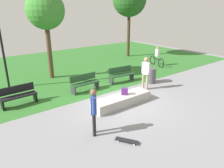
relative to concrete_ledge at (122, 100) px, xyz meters
name	(u,v)px	position (x,y,z in m)	size (l,w,h in m)	color
ground_plane	(122,101)	(0.26, 0.28, -0.22)	(28.00, 28.00, 0.00)	gray
grass_lawn	(57,68)	(0.26, 7.91, -0.22)	(26.60, 12.73, 0.01)	#2D6B28
concrete_ledge	(122,100)	(0.00, 0.00, 0.00)	(3.00, 0.78, 0.44)	#A8A59E
backpack_on_ledge	(125,91)	(0.21, 0.05, 0.38)	(0.28, 0.20, 0.32)	#4C1E66
skater_performing_trick	(94,109)	(-2.36, -1.29, 0.80)	(0.34, 0.38, 1.74)	black
skater_watching	(146,71)	(2.28, 0.73, 0.86)	(0.36, 0.37, 1.82)	tan
skateboard_by_ledge	(127,141)	(-1.77, -2.37, -0.16)	(0.60, 0.78, 0.08)	black
park_bench_near_path	(121,74)	(2.06, 2.54, 0.26)	(1.64, 0.64, 0.91)	#1E4223
park_bench_far_right	(84,82)	(-0.47, 2.58, 0.26)	(1.62, 0.53, 0.91)	#1E4223
park_bench_near_lamppost	(18,95)	(-3.81, 2.93, 0.26)	(1.62, 0.53, 0.91)	black
tree_slender_maple	(45,11)	(-0.98, 5.91, 3.88)	(2.27, 2.27, 5.29)	#4C3823
tree_young_birch	(129,0)	(7.23, 7.74, 4.69)	(2.92, 2.92, 6.41)	#42301E
lamp_post	(1,38)	(-3.65, 5.60, 2.58)	(0.28, 0.28, 4.66)	black
trash_bin	(151,76)	(3.38, 1.32, 0.23)	(0.59, 0.59, 0.90)	#4C4C51
cyclist_on_bicycle	(157,58)	(6.69, 3.77, 0.41)	(0.46, 1.79, 1.52)	black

